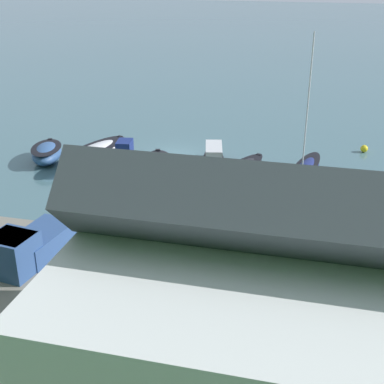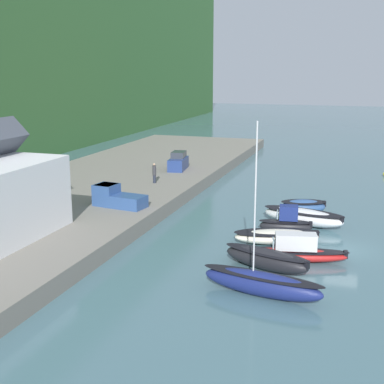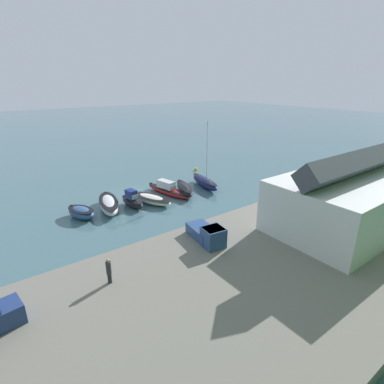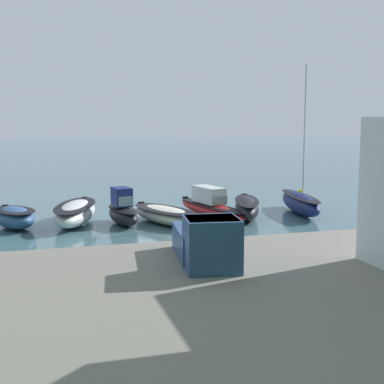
# 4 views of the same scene
# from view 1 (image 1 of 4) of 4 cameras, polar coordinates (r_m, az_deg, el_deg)

# --- Properties ---
(ground_plane) EXTENTS (320.00, 320.00, 0.00)m
(ground_plane) POSITION_cam_1_polar(r_m,az_deg,el_deg) (43.25, -1.76, 4.05)
(ground_plane) COLOR #476B75
(harbor_clubhouse) EXTENTS (16.29, 9.98, 8.33)m
(harbor_clubhouse) POSITION_cam_1_polar(r_m,az_deg,el_deg) (16.97, 14.66, -14.49)
(harbor_clubhouse) COLOR white
(harbor_clubhouse) RESTS_ON quay_promenade
(moored_boat_0) EXTENTS (2.91, 7.82, 10.47)m
(moored_boat_0) POSITION_cam_1_polar(r_m,az_deg,el_deg) (37.61, 11.78, 1.75)
(moored_boat_0) COLOR navy
(moored_boat_0) RESTS_ON ground_plane
(moored_boat_1) EXTENTS (3.58, 6.55, 1.43)m
(moored_boat_1) POSITION_cam_1_polar(r_m,az_deg,el_deg) (37.49, 5.12, 2.01)
(moored_boat_1) COLOR black
(moored_boat_1) RESTS_ON ground_plane
(moored_boat_2) EXTENTS (3.38, 8.50, 2.04)m
(moored_boat_2) POSITION_cam_1_polar(r_m,az_deg,el_deg) (39.09, 2.32, 2.96)
(moored_boat_2) COLOR red
(moored_boat_2) RESTS_ON ground_plane
(moored_boat_3) EXTENTS (4.54, 7.15, 1.06)m
(moored_boat_3) POSITION_cam_1_polar(r_m,az_deg,el_deg) (38.56, -3.48, 2.40)
(moored_boat_3) COLOR white
(moored_boat_3) RESTS_ON ground_plane
(moored_boat_4) EXTENTS (2.08, 4.52, 2.38)m
(moored_boat_4) POSITION_cam_1_polar(r_m,az_deg,el_deg) (39.58, -7.18, 3.27)
(moored_boat_4) COLOR black
(moored_boat_4) RESTS_ON ground_plane
(moored_boat_5) EXTENTS (4.14, 7.66, 1.44)m
(moored_boat_5) POSITION_cam_1_polar(r_m,az_deg,el_deg) (41.60, -10.42, 3.95)
(moored_boat_5) COLOR silver
(moored_boat_5) RESTS_ON ground_plane
(moored_boat_6) EXTENTS (3.50, 4.69, 1.36)m
(moored_boat_6) POSITION_cam_1_polar(r_m,az_deg,el_deg) (42.88, -15.23, 4.05)
(moored_boat_6) COLOR #33568E
(moored_boat_6) RESTS_ON ground_plane
(pickup_truck_0) EXTENTS (2.57, 4.95, 1.90)m
(pickup_truck_0) POSITION_cam_1_polar(r_m,az_deg,el_deg) (26.42, -17.15, -5.59)
(pickup_truck_0) COLOR #2D4C84
(pickup_truck_0) RESTS_ON quay_promenade
(mooring_buoy_1) EXTENTS (0.60, 0.60, 0.60)m
(mooring_buoy_1) POSITION_cam_1_polar(r_m,az_deg,el_deg) (45.80, 17.89, 4.42)
(mooring_buoy_1) COLOR yellow
(mooring_buoy_1) RESTS_ON ground_plane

